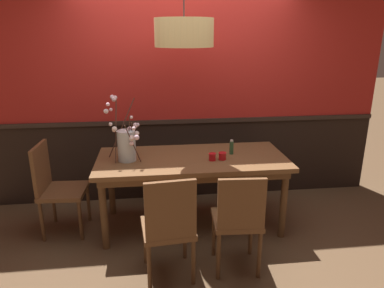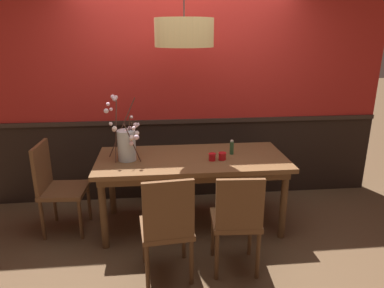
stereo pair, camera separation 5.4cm
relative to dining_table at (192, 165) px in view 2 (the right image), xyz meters
name	(u,v)px [view 2 (the right image)]	position (x,y,z in m)	size (l,w,h in m)	color
ground_plane	(192,224)	(0.00, 0.00, -0.69)	(24.00, 24.00, 0.00)	brown
back_wall	(185,82)	(0.00, 0.77, 0.76)	(4.78, 0.14, 2.93)	black
dining_table	(192,165)	(0.00, 0.00, 0.00)	(1.95, 0.87, 0.78)	brown
chair_head_west_end	(56,184)	(-1.40, 0.03, -0.16)	(0.46, 0.46, 0.96)	brown
chair_far_side_left	(161,155)	(-0.32, 0.88, -0.18)	(0.42, 0.42, 0.92)	brown
chair_near_side_left	(167,224)	(-0.29, -0.87, -0.17)	(0.46, 0.46, 0.95)	brown
chair_near_side_right	(237,218)	(0.29, -0.83, -0.17)	(0.43, 0.42, 0.93)	brown
vase_with_blossoms	(126,144)	(-0.66, 0.00, 0.26)	(0.34, 0.50, 0.61)	silver
candle_holder_nearer_center	(212,157)	(0.19, -0.12, 0.12)	(0.07, 0.07, 0.08)	red
candle_holder_nearer_edge	(222,156)	(0.30, -0.11, 0.12)	(0.08, 0.08, 0.08)	red
condiment_bottle	(232,147)	(0.43, 0.06, 0.16)	(0.04, 0.04, 0.15)	#2D5633
pendant_lamp	(184,33)	(-0.07, 0.05, 1.31)	(0.56, 0.56, 1.05)	tan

